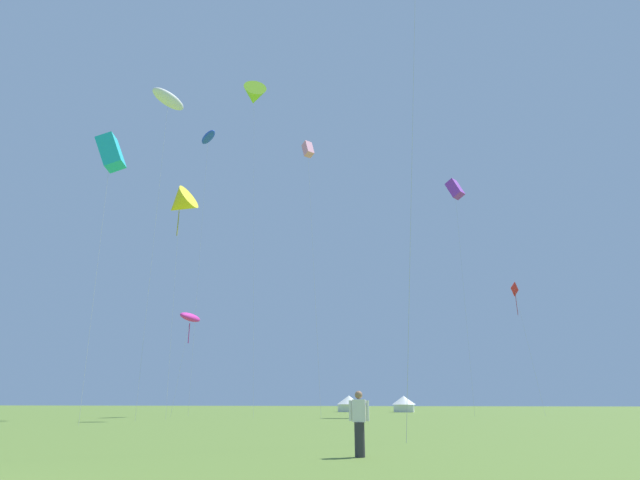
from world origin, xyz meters
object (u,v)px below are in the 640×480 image
object	(u,v)px
kite_lime_delta	(254,96)
kite_cyan_box	(111,153)
kite_yellow_delta	(180,204)
kite_blue_parafoil	(208,137)
kite_magenta_parafoil	(190,317)
kite_white_parafoil	(168,99)
kite_pink_box	(308,150)
festival_tent_left	(404,403)
kite_purple_box	(455,189)
festival_tent_center	(349,403)
person_spectator	(359,424)
kite_red_diamond	(515,292)

from	to	relation	value
kite_lime_delta	kite_cyan_box	distance (m)	22.84
kite_yellow_delta	kite_cyan_box	distance (m)	11.89
kite_blue_parafoil	kite_magenta_parafoil	world-z (taller)	kite_blue_parafoil
kite_white_parafoil	kite_yellow_delta	world-z (taller)	kite_white_parafoil
kite_yellow_delta	kite_white_parafoil	bearing A→B (deg)	-83.01
kite_pink_box	festival_tent_left	xyz separation A→B (m)	(6.68, 33.28, -26.42)
kite_purple_box	kite_blue_parafoil	world-z (taller)	kite_blue_parafoil
kite_purple_box	kite_lime_delta	world-z (taller)	kite_lime_delta
kite_white_parafoil	kite_yellow_delta	xyz separation A→B (m)	(-0.64, 5.23, -9.24)
festival_tent_center	kite_blue_parafoil	bearing A→B (deg)	-116.48
kite_lime_delta	kite_cyan_box	size ratio (longest dim) A/B	1.68
kite_white_parafoil	festival_tent_center	world-z (taller)	kite_white_parafoil
kite_lime_delta	person_spectator	xyz separation A→B (m)	(16.93, -32.59, -35.49)
kite_magenta_parafoil	kite_pink_box	xyz separation A→B (m)	(13.90, -2.67, 17.46)
kite_purple_box	kite_cyan_box	xyz separation A→B (m)	(-28.70, -27.27, -5.71)
kite_purple_box	kite_white_parafoil	bearing A→B (deg)	-143.90
kite_pink_box	kite_blue_parafoil	bearing A→B (deg)	158.14
kite_cyan_box	festival_tent_center	world-z (taller)	kite_cyan_box
kite_magenta_parafoil	kite_red_diamond	bearing A→B (deg)	20.63
kite_pink_box	festival_tent_left	world-z (taller)	kite_pink_box
kite_yellow_delta	kite_purple_box	bearing A→B (deg)	28.02
kite_white_parafoil	kite_yellow_delta	bearing A→B (deg)	96.99
kite_red_diamond	kite_cyan_box	size ratio (longest dim) A/B	0.68
festival_tent_center	festival_tent_left	distance (m)	8.51
kite_pink_box	person_spectator	bearing A→B (deg)	-72.57
kite_lime_delta	kite_magenta_parafoil	xyz separation A→B (m)	(-6.94, 1.87, -26.07)
kite_red_diamond	kite_pink_box	size ratio (longest dim) A/B	0.54
kite_yellow_delta	person_spectator	xyz separation A→B (m)	(23.05, -28.61, -20.43)
festival_tent_center	festival_tent_left	world-z (taller)	festival_tent_center
kite_magenta_parafoil	person_spectator	size ratio (longest dim) A/B	6.32
person_spectator	festival_tent_center	distance (m)	66.13
kite_magenta_parafoil	kite_pink_box	bearing A→B (deg)	-10.88
kite_white_parafoil	kite_pink_box	bearing A→B (deg)	34.08
kite_purple_box	kite_cyan_box	bearing A→B (deg)	-136.47
kite_pink_box	kite_cyan_box	distance (m)	20.91
kite_red_diamond	festival_tent_center	bearing A→B (deg)	144.34
person_spectator	festival_tent_left	distance (m)	65.15
kite_blue_parafoil	kite_cyan_box	distance (m)	25.44
kite_blue_parafoil	kite_cyan_box	size ratio (longest dim) A/B	1.57
kite_magenta_parafoil	festival_tent_left	distance (m)	37.96
festival_tent_center	festival_tent_left	xyz separation A→B (m)	(8.51, -0.00, -0.04)
kite_purple_box	kite_magenta_parafoil	distance (m)	35.30
kite_purple_box	kite_pink_box	distance (m)	20.02
kite_magenta_parafoil	festival_tent_left	xyz separation A→B (m)	(20.58, 30.61, -8.96)
kite_purple_box	festival_tent_center	xyz separation A→B (m)	(-17.67, 21.08, -25.38)
kite_blue_parafoil	festival_tent_left	distance (m)	48.42
kite_white_parafoil	kite_red_diamond	bearing A→B (deg)	35.54
kite_cyan_box	kite_purple_box	bearing A→B (deg)	43.53
kite_lime_delta	festival_tent_center	size ratio (longest dim) A/B	10.17
kite_lime_delta	kite_red_diamond	bearing A→B (deg)	27.97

